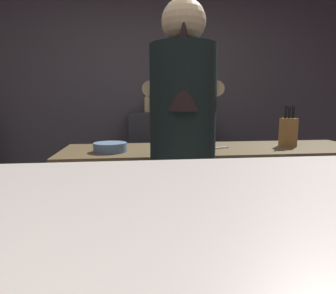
# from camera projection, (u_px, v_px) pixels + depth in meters

# --- Properties ---
(wall_back) EXTENTS (5.20, 0.10, 2.70)m
(wall_back) POSITION_uv_depth(u_px,v_px,m) (151.00, 91.00, 3.45)
(wall_back) COLOR #4C4B4F
(wall_back) RESTS_ON ground
(prep_counter) EXTENTS (2.10, 0.60, 0.90)m
(prep_counter) POSITION_uv_depth(u_px,v_px,m) (215.00, 209.00, 2.06)
(prep_counter) COLOR brown
(prep_counter) RESTS_ON ground
(back_shelf) EXTENTS (0.93, 0.36, 1.10)m
(back_shelf) POSITION_uv_depth(u_px,v_px,m) (170.00, 160.00, 3.32)
(back_shelf) COLOR #333539
(back_shelf) RESTS_ON ground
(bartender) EXTENTS (0.47, 0.54, 1.71)m
(bartender) POSITION_uv_depth(u_px,v_px,m) (183.00, 145.00, 1.49)
(bartender) COLOR #2E2E30
(bartender) RESTS_ON ground
(knife_block) EXTENTS (0.10, 0.08, 0.29)m
(knife_block) POSITION_uv_depth(u_px,v_px,m) (288.00, 131.00, 2.04)
(knife_block) COLOR olive
(knife_block) RESTS_ON prep_counter
(mixing_bowl) EXTENTS (0.21, 0.21, 0.06)m
(mixing_bowl) POSITION_uv_depth(u_px,v_px,m) (110.00, 147.00, 1.82)
(mixing_bowl) COLOR slate
(mixing_bowl) RESTS_ON prep_counter
(chefs_knife) EXTENTS (0.24, 0.11, 0.01)m
(chefs_knife) POSITION_uv_depth(u_px,v_px,m) (213.00, 148.00, 1.94)
(chefs_knife) COLOR silver
(chefs_knife) RESTS_ON prep_counter
(bottle_olive_oil) EXTENTS (0.05, 0.05, 0.21)m
(bottle_olive_oil) POSITION_uv_depth(u_px,v_px,m) (161.00, 105.00, 3.19)
(bottle_olive_oil) COLOR #29509D
(bottle_olive_oil) RESTS_ON back_shelf
(bottle_hot_sauce) EXTENTS (0.06, 0.06, 0.25)m
(bottle_hot_sauce) POSITION_uv_depth(u_px,v_px,m) (147.00, 104.00, 3.26)
(bottle_hot_sauce) COLOR #DAC482
(bottle_hot_sauce) RESTS_ON back_shelf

